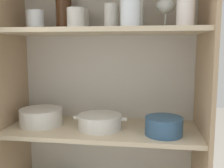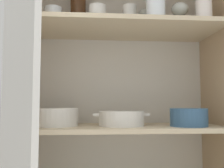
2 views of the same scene
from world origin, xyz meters
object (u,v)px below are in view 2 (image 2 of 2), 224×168
at_px(wine_bottle, 78,8).
at_px(plate_stack_white, 55,117).
at_px(casserole_dish, 122,118).
at_px(mixing_bowl_large, 189,117).

bearing_deg(wine_bottle, plate_stack_white, -131.73).
height_order(wine_bottle, casserole_dish, wine_bottle).
relative_size(plate_stack_white, mixing_bowl_large, 1.28).
bearing_deg(plate_stack_white, wine_bottle, 48.27).
xyz_separation_m(wine_bottle, plate_stack_white, (-0.10, -0.11, -0.56)).
relative_size(plate_stack_white, casserole_dish, 0.82).
xyz_separation_m(plate_stack_white, casserole_dish, (0.30, -0.02, -0.01)).
relative_size(wine_bottle, plate_stack_white, 1.38).
height_order(wine_bottle, mixing_bowl_large, wine_bottle).
xyz_separation_m(mixing_bowl_large, casserole_dish, (-0.30, 0.05, -0.01)).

